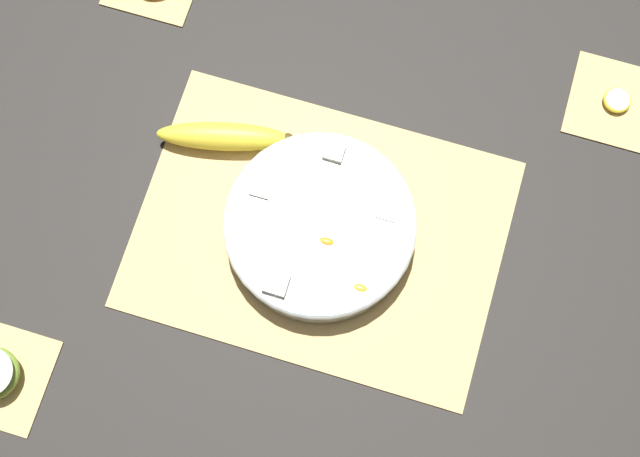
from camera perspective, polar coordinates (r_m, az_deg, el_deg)
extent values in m
plane|color=black|center=(1.18, 0.00, -0.34)|extent=(6.00, 6.00, 0.00)
cube|color=tan|center=(1.17, 0.00, -0.30)|extent=(0.48, 0.35, 0.01)
cube|color=#3D2D19|center=(1.17, 8.95, -2.86)|extent=(0.01, 0.34, 0.00)
cube|color=#3D2D19|center=(1.17, 6.72, -2.22)|extent=(0.01, 0.34, 0.00)
cube|color=#3D2D19|center=(1.17, 4.48, -1.58)|extent=(0.01, 0.34, 0.00)
cube|color=#3D2D19|center=(1.17, 2.23, -0.93)|extent=(0.01, 0.34, 0.00)
cube|color=#3D2D19|center=(1.17, 0.00, -0.28)|extent=(0.01, 0.34, 0.00)
cube|color=#3D2D19|center=(1.18, -2.22, 0.37)|extent=(0.01, 0.34, 0.00)
cube|color=#3D2D19|center=(1.18, -4.42, 1.01)|extent=(0.01, 0.34, 0.00)
cube|color=#3D2D19|center=(1.19, -6.60, 1.64)|extent=(0.01, 0.34, 0.00)
cube|color=#3D2D19|center=(1.20, -8.74, 2.25)|extent=(0.01, 0.34, 0.00)
cube|color=tan|center=(1.30, 18.38, 7.66)|extent=(0.13, 0.13, 0.01)
cube|color=#3D2D19|center=(1.30, 19.70, 7.27)|extent=(0.00, 0.12, 0.00)
cube|color=#3D2D19|center=(1.30, 18.40, 7.69)|extent=(0.00, 0.12, 0.00)
cube|color=#3D2D19|center=(1.29, 17.09, 8.12)|extent=(0.00, 0.12, 0.00)
cube|color=#3D2D19|center=(1.19, -18.29, -9.42)|extent=(0.00, 0.12, 0.00)
cube|color=#3D2D19|center=(1.20, -19.36, -9.01)|extent=(0.00, 0.12, 0.00)
cylinder|color=silver|center=(1.15, 0.00, 0.07)|extent=(0.24, 0.24, 0.05)
torus|color=silver|center=(1.13, 0.00, 0.32)|extent=(0.25, 0.25, 0.01)
cylinder|color=#F7EFC6|center=(1.12, 2.77, -2.15)|extent=(0.03, 0.03, 0.01)
cylinder|color=#F7EFC6|center=(1.15, -0.01, 0.29)|extent=(0.03, 0.03, 0.01)
cylinder|color=#F7EFC6|center=(1.14, -2.02, 2.97)|extent=(0.03, 0.03, 0.01)
cylinder|color=#F7EFC6|center=(1.16, -4.38, -0.45)|extent=(0.03, 0.03, 0.01)
cylinder|color=#F7EFC6|center=(1.13, -0.98, -3.59)|extent=(0.03, 0.03, 0.01)
cylinder|color=#F7EFC6|center=(1.16, -0.44, 2.25)|extent=(0.03, 0.03, 0.01)
cylinder|color=#F7EFC6|center=(1.17, 2.11, 3.39)|extent=(0.03, 0.03, 0.01)
cylinder|color=#F7EFC6|center=(1.14, 2.60, -0.21)|extent=(0.03, 0.03, 0.01)
cube|color=white|center=(1.15, 0.91, 4.81)|extent=(0.03, 0.03, 0.03)
cube|color=white|center=(1.16, -2.66, 0.97)|extent=(0.03, 0.03, 0.03)
cube|color=white|center=(1.14, 4.28, 0.97)|extent=(0.02, 0.02, 0.02)
cube|color=white|center=(1.11, -2.80, -3.61)|extent=(0.03, 0.03, 0.03)
cube|color=white|center=(1.14, -3.72, 2.48)|extent=(0.03, 0.03, 0.03)
cube|color=white|center=(1.14, 1.14, -2.92)|extent=(0.02, 0.02, 0.02)
cube|color=white|center=(1.13, 4.62, -0.81)|extent=(0.03, 0.03, 0.03)
cube|color=white|center=(1.15, -4.33, 0.78)|extent=(0.02, 0.02, 0.02)
cube|color=white|center=(1.15, -2.84, -0.78)|extent=(0.03, 0.03, 0.03)
ellipsoid|color=red|center=(1.14, -2.32, -4.17)|extent=(0.03, 0.02, 0.01)
ellipsoid|color=orange|center=(1.13, 1.34, 0.26)|extent=(0.03, 0.01, 0.01)
ellipsoid|color=orange|center=(1.13, -0.31, -2.22)|extent=(0.03, 0.02, 0.01)
ellipsoid|color=orange|center=(1.11, 2.59, -3.88)|extent=(0.03, 0.02, 0.01)
ellipsoid|color=red|center=(1.14, 1.96, -1.48)|extent=(0.03, 0.02, 0.02)
ellipsoid|color=orange|center=(1.15, 3.33, -1.68)|extent=(0.03, 0.01, 0.01)
ellipsoid|color=orange|center=(1.12, 0.43, -0.87)|extent=(0.02, 0.01, 0.01)
ellipsoid|color=yellow|center=(1.20, -6.19, 5.87)|extent=(0.18, 0.08, 0.04)
sphere|color=#473819|center=(1.19, -2.08, 5.72)|extent=(0.02, 0.02, 0.02)
cylinder|color=#F7EFC6|center=(1.29, 18.48, 7.79)|extent=(0.03, 0.03, 0.01)
torus|color=yellow|center=(1.29, 18.48, 7.79)|extent=(0.04, 0.04, 0.01)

